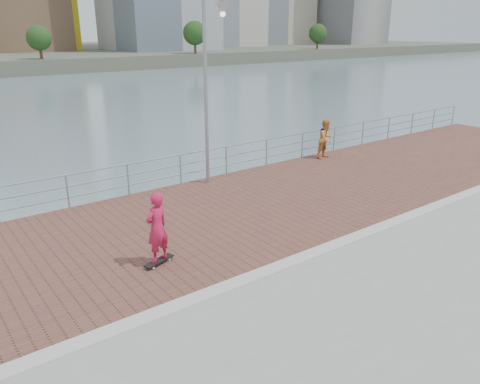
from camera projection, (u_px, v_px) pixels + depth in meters
water at (286, 333)px, 12.09m from camera, size 400.00×400.00×0.00m
brick_lane at (208, 218)px, 14.14m from camera, size 40.00×6.80×0.02m
curb at (289, 263)px, 11.42m from camera, size 40.00×0.40×0.06m
guardrail at (155, 171)px, 16.48m from camera, size 39.06×0.06×1.13m
street_lamp at (213, 53)px, 15.49m from camera, size 0.48×1.39×6.55m
skateboard at (159, 261)px, 11.37m from camera, size 0.87×0.46×0.10m
skateboarder at (157, 227)px, 11.07m from camera, size 0.74×0.59×1.76m
bystander at (326, 139)px, 20.39m from camera, size 0.88×0.71×1.70m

